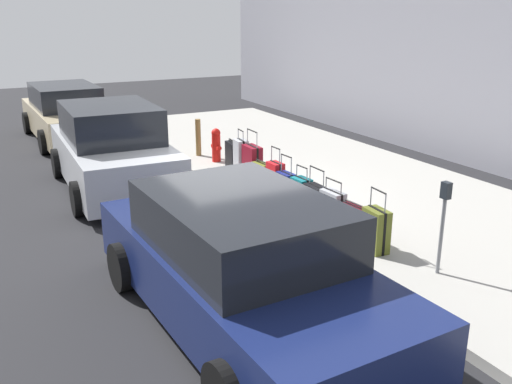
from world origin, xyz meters
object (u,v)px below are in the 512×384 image
(suitcase_black_3, at_px, (316,201))
(parked_car_navy_0, at_px, (241,265))
(suitcase_silver_2, at_px, (332,209))
(suitcase_maroon_8, at_px, (252,163))
(suitcase_silver_9, at_px, (241,158))
(fire_hydrant, at_px, (216,144))
(suitcase_olive_7, at_px, (262,176))
(bollard_post, at_px, (198,137))
(parked_car_silver_1, at_px, (112,150))
(suitcase_olive_0, at_px, (376,230))
(suitcase_red_6, at_px, (275,179))
(suitcase_navy_5, at_px, (286,187))
(suitcase_teal_4, at_px, (301,193))
(suitcase_maroon_1, at_px, (354,222))
(suitcase_black_10, at_px, (233,156))
(parking_meter, at_px, (443,215))
(parked_car_beige_2, at_px, (67,114))

(suitcase_black_3, height_order, parked_car_navy_0, parked_car_navy_0)
(suitcase_silver_2, relative_size, suitcase_maroon_8, 0.76)
(suitcase_silver_9, xyz_separation_m, fire_hydrant, (1.28, 0.00, 0.02))
(suitcase_black_3, relative_size, parked_car_navy_0, 0.18)
(suitcase_olive_7, xyz_separation_m, bollard_post, (3.05, 0.10, 0.19))
(suitcase_black_3, xyz_separation_m, parked_car_silver_1, (3.64, 2.51, 0.38))
(suitcase_olive_0, xyz_separation_m, suitcase_silver_9, (4.48, -0.03, 0.06))
(fire_hydrant, bearing_deg, bollard_post, 11.71)
(suitcase_olive_0, bearing_deg, suitcase_black_3, -0.66)
(suitcase_olive_7, bearing_deg, parked_car_silver_1, 54.04)
(suitcase_silver_2, xyz_separation_m, parked_car_navy_0, (-1.71, 2.48, 0.28))
(bollard_post, bearing_deg, suitcase_red_6, -177.82)
(suitcase_black_3, relative_size, suitcase_olive_7, 1.53)
(suitcase_olive_0, xyz_separation_m, suitcase_maroon_8, (3.99, -0.04, 0.05))
(suitcase_navy_5, bearing_deg, suitcase_teal_4, -173.13)
(suitcase_maroon_1, distance_m, parked_car_silver_1, 5.34)
(suitcase_silver_9, relative_size, suitcase_black_10, 1.47)
(suitcase_teal_4, height_order, fire_hydrant, fire_hydrant)
(suitcase_black_3, distance_m, parked_car_navy_0, 3.38)
(suitcase_silver_9, height_order, bollard_post, suitcase_silver_9)
(suitcase_maroon_8, xyz_separation_m, parking_meter, (-4.96, -0.23, 0.46))
(suitcase_maroon_8, xyz_separation_m, suitcase_black_10, (0.97, -0.02, -0.06))
(suitcase_silver_2, xyz_separation_m, suitcase_silver_9, (3.42, -0.04, 0.08))
(suitcase_red_6, relative_size, suitcase_maroon_8, 0.87)
(suitcase_olive_7, relative_size, suitcase_maroon_8, 0.53)
(suitcase_olive_0, distance_m, bollard_post, 6.49)
(suitcase_red_6, distance_m, suitcase_black_10, 1.99)
(suitcase_maroon_8, xyz_separation_m, parked_car_silver_1, (1.24, 2.53, 0.29))
(suitcase_navy_5, bearing_deg, parked_car_silver_1, 42.54)
(suitcase_maroon_8, xyz_separation_m, fire_hydrant, (1.78, 0.02, 0.04))
(fire_hydrant, bearing_deg, suitcase_navy_5, 179.26)
(parked_car_navy_0, bearing_deg, suitcase_silver_9, -26.18)
(suitcase_black_10, distance_m, parking_meter, 5.95)
(parking_meter, bearing_deg, suitcase_maroon_8, 2.69)
(suitcase_olive_0, height_order, fire_hydrant, suitcase_olive_0)
(suitcase_silver_9, distance_m, parking_meter, 5.48)
(suitcase_silver_2, bearing_deg, suitcase_teal_4, -2.97)
(suitcase_maroon_1, relative_size, parking_meter, 0.46)
(suitcase_silver_2, bearing_deg, suitcase_olive_0, -179.17)
(suitcase_olive_0, distance_m, parked_car_navy_0, 2.59)
(suitcase_olive_7, relative_size, fire_hydrant, 0.73)
(suitcase_olive_0, height_order, suitcase_olive_7, suitcase_olive_0)
(suitcase_black_3, relative_size, suitcase_red_6, 0.93)
(parked_car_silver_1, bearing_deg, parked_car_beige_2, -0.00)
(suitcase_navy_5, distance_m, suitcase_silver_9, 1.95)
(suitcase_teal_4, bearing_deg, suitcase_maroon_8, -0.16)
(suitcase_teal_4, distance_m, suitcase_navy_5, 0.45)
(suitcase_maroon_1, relative_size, suitcase_silver_2, 0.72)
(parked_car_navy_0, bearing_deg, parked_car_silver_1, 0.00)
(bollard_post, xyz_separation_m, parked_car_beige_2, (3.90, 2.37, 0.14))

